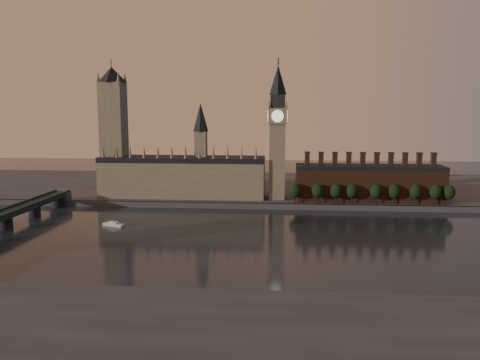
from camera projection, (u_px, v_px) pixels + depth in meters
The scene contains 16 objects.
ground at pixel (258, 242), 256.96m from camera, with size 900.00×900.00×0.00m, color black.
north_bank at pixel (266, 187), 432.31m from camera, with size 900.00×182.00×4.00m.
palace_of_westminster at pixel (183, 175), 372.31m from camera, with size 130.00×30.30×74.00m.
victoria_tower at pixel (114, 127), 371.41m from camera, with size 24.00×24.00×108.00m.
big_ben at pixel (277, 131), 356.53m from camera, with size 15.00×15.00×107.00m.
chimney_block at pixel (369, 182), 356.59m from camera, with size 110.00×25.00×37.00m.
embankment_tree_0 at pixel (295, 191), 345.55m from camera, with size 8.60×8.60×14.88m.
embankment_tree_1 at pixel (318, 191), 344.19m from camera, with size 8.60×8.60×14.88m.
embankment_tree_2 at pixel (336, 191), 343.08m from camera, with size 8.60×8.60×14.88m.
embankment_tree_3 at pixel (352, 191), 342.96m from camera, with size 8.60×8.60×14.88m.
embankment_tree_4 at pixel (376, 192), 340.88m from camera, with size 8.60×8.60×14.88m.
embankment_tree_5 at pixel (394, 191), 341.47m from camera, with size 8.60×8.60×14.88m.
embankment_tree_6 at pixel (415, 192), 340.07m from camera, with size 8.60×8.60×14.88m.
embankment_tree_7 at pixel (435, 192), 339.01m from camera, with size 8.60×8.60×14.88m.
embankment_tree_8 at pixel (449, 192), 338.53m from camera, with size 8.60×8.60×14.88m.
river_boat at pixel (114, 224), 293.59m from camera, with size 14.88×8.79×2.87m.
Camera 1 is at (10.09, -249.37, 70.81)m, focal length 35.00 mm.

